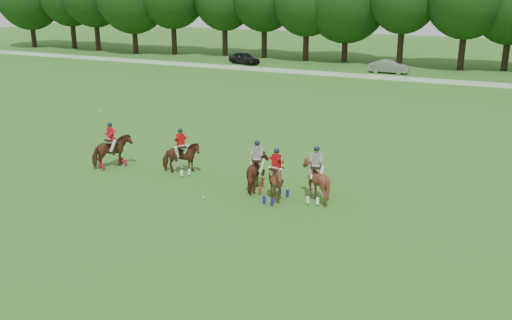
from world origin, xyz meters
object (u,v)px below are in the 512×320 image
at_px(car_mid, 389,67).
at_px(polo_ball, 203,197).
at_px(polo_red_b, 181,157).
at_px(car_left, 244,58).
at_px(polo_red_a, 112,151).
at_px(polo_red_c, 276,182).
at_px(polo_stripe_a, 257,172).
at_px(polo_stripe_b, 316,180).

distance_m(car_mid, polo_ball, 40.46).
height_order(polo_red_b, polo_ball, polo_red_b).
relative_size(car_left, polo_red_a, 1.40).
distance_m(polo_red_c, polo_stripe_a, 1.64).
distance_m(car_left, polo_red_a, 40.10).
xyz_separation_m(car_left, polo_red_c, (20.69, -39.36, 0.18)).
relative_size(car_mid, polo_stripe_a, 1.74).
bearing_deg(polo_red_c, polo_stripe_a, 145.31).
relative_size(car_mid, polo_red_b, 1.77).
distance_m(car_left, car_mid, 17.12).
height_order(car_mid, polo_stripe_a, polo_stripe_a).
relative_size(polo_red_c, polo_ball, 26.94).
relative_size(polo_red_c, polo_stripe_b, 0.98).
relative_size(polo_red_a, polo_stripe_b, 1.19).
bearing_deg(polo_red_b, polo_stripe_a, -7.33).
distance_m(polo_stripe_b, polo_ball, 5.07).
relative_size(car_mid, polo_red_a, 1.40).
bearing_deg(car_left, polo_red_a, -143.99).
height_order(polo_red_b, polo_stripe_b, polo_stripe_b).
bearing_deg(polo_red_a, polo_ball, -16.39).
bearing_deg(polo_stripe_a, car_mid, 93.31).
bearing_deg(polo_ball, polo_red_a, 163.61).
relative_size(car_left, polo_stripe_a, 1.73).
xyz_separation_m(car_left, car_mid, (17.12, 0.00, -0.02)).
xyz_separation_m(polo_red_c, polo_stripe_b, (1.54, 0.82, 0.03)).
height_order(car_left, polo_red_a, polo_red_a).
bearing_deg(polo_ball, polo_stripe_b, 22.53).
bearing_deg(car_left, polo_stripe_a, -133.32).
height_order(car_left, polo_ball, car_left).
height_order(polo_stripe_a, polo_ball, polo_stripe_a).
bearing_deg(polo_red_b, car_left, 111.46).
bearing_deg(polo_stripe_a, polo_stripe_b, -2.24).
distance_m(polo_red_b, polo_ball, 3.86).
bearing_deg(polo_stripe_a, polo_red_a, -179.27).
xyz_separation_m(car_left, polo_stripe_a, (19.34, -38.43, 0.16)).
distance_m(car_mid, polo_red_b, 37.92).
bearing_deg(car_left, polo_red_c, -132.31).
relative_size(polo_stripe_b, polo_ball, 27.60).
bearing_deg(polo_stripe_b, polo_ball, -157.47).
xyz_separation_m(car_left, polo_red_b, (14.88, -37.86, 0.14)).
bearing_deg(polo_ball, polo_red_b, 136.46).
distance_m(car_left, polo_red_c, 44.47).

